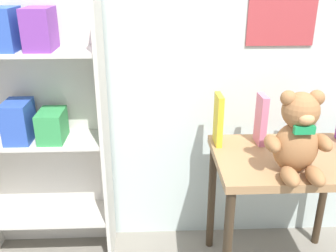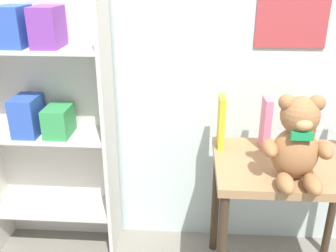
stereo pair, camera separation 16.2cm
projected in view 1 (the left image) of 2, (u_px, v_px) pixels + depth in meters
wall_back at (210, 8)px, 1.75m from camera, size 4.80×0.07×2.50m
bookshelf_side at (38, 121)px, 1.78m from camera, size 0.65×0.24×1.33m
display_table at (287, 176)px, 1.69m from camera, size 0.66×0.49×0.66m
teddy_bear at (298, 137)px, 1.46m from camera, size 0.26×0.24×0.34m
book_standing_yellow at (218, 120)px, 1.73m from camera, size 0.03×0.11×0.24m
book_standing_pink at (261, 120)px, 1.73m from camera, size 0.03×0.10×0.24m
book_standing_red at (303, 122)px, 1.75m from camera, size 0.03×0.11×0.20m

